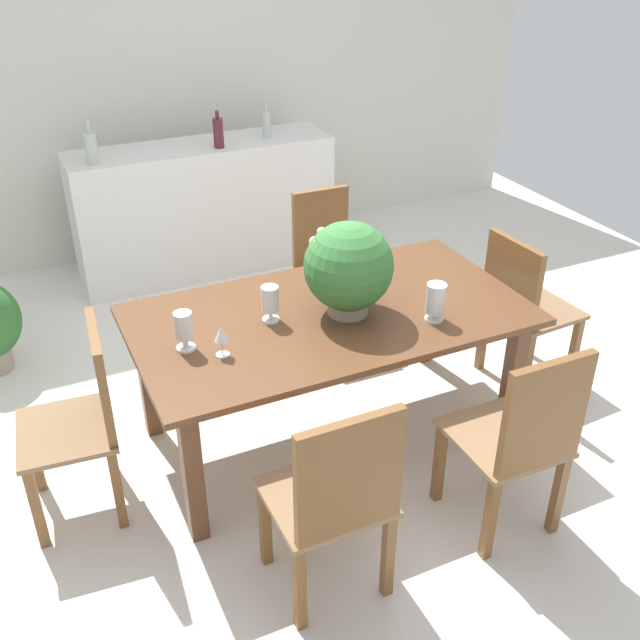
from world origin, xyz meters
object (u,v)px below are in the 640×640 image
Objects in this scene: wine_bottle_green at (266,124)px; wine_bottle_clear at (218,132)px; chair_near_left at (337,497)px; chair_head_end at (85,413)px; dining_table at (330,329)px; chair_far_right at (326,260)px; crystal_vase_left at (184,328)px; crystal_vase_right at (436,300)px; chair_foot_end at (522,303)px; flower_centerpiece at (348,268)px; crystal_vase_center_near at (270,301)px; chair_near_right at (521,436)px; kitchen_counter at (205,208)px; wine_glass at (221,335)px; wine_bottle_amber at (91,148)px.

wine_bottle_green is 0.97× the size of wine_bottle_clear.
chair_near_left is 1.27m from chair_head_end.
chair_near_left reaches higher than chair_head_end.
chair_head_end reaches higher than dining_table.
chair_far_right is 1.60m from crystal_vase_left.
wine_bottle_clear reaches higher than crystal_vase_right.
chair_far_right is (-0.79, 0.99, 0.01)m from chair_foot_end.
flower_centerpiece is 0.41m from crystal_vase_center_near.
wine_bottle_green reaches higher than chair_near_right.
wine_bottle_clear is at bearing -169.21° from wine_bottle_green.
flower_centerpiece is at bearing -101.66° from wine_bottle_green.
crystal_vase_right reaches higher than crystal_vase_left.
chair_head_end is at bearing -128.61° from wine_bottle_green.
chair_far_right is (0.45, 0.98, -0.12)m from dining_table.
chair_foot_end is 1.27m from chair_near_right.
chair_head_end reaches higher than chair_foot_end.
chair_foot_end is (1.24, -0.01, -0.14)m from dining_table.
crystal_vase_left is 0.10× the size of kitchen_counter.
crystal_vase_left is at bearing -112.37° from wine_bottle_clear.
chair_head_end is 0.49× the size of kitchen_counter.
wine_bottle_clear reaches higher than chair_near_left.
wine_bottle_green reaches higher than dining_table.
chair_near_left is at bearing -113.21° from chair_far_right.
wine_bottle_green is (-0.69, 2.24, 0.57)m from chair_foot_end.
crystal_vase_right reaches higher than dining_table.
flower_centerpiece is at bearing 93.67° from chair_head_end.
crystal_vase_center_near reaches higher than wine_glass.
flower_centerpiece is at bearing -69.49° from wine_bottle_amber.
wine_bottle_amber is at bearing 38.94° from chair_foot_end.
crystal_vase_center_near is (-0.74, 1.05, 0.32)m from chair_near_right.
wine_bottle_green is at bearing 68.79° from crystal_vase_center_near.
wine_bottle_clear is (0.15, 2.16, 0.44)m from dining_table.
wine_bottle_amber reaches higher than wine_bottle_green.
chair_near_left is at bearing 44.05° from chair_head_end.
chair_head_end is 3.76× the size of wine_bottle_green.
chair_foot_end is at bearing -62.49° from kitchen_counter.
crystal_vase_left is at bearing -38.52° from chair_near_right.
crystal_vase_left is at bearing -170.25° from crystal_vase_center_near.
crystal_vase_right is at bearing 85.64° from chair_head_end.
wine_bottle_green is (0.47, 2.28, 0.08)m from flower_centerpiece.
kitchen_counter is at bearing -98.54° from chair_near_left.
chair_far_right is at bearing 65.47° from dining_table.
chair_near_left is at bearing -100.67° from wine_bottle_clear.
chair_near_left is at bearing -72.31° from crystal_vase_left.
wine_bottle_amber reaches higher than kitchen_counter.
chair_head_end is 4.92× the size of crystal_vase_right.
kitchen_counter is at bearing -82.61° from chair_near_right.
chair_foot_end is 3.21× the size of wine_bottle_amber.
chair_foot_end is 1.27m from chair_far_right.
wine_bottle_green reaches higher than crystal_vase_right.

